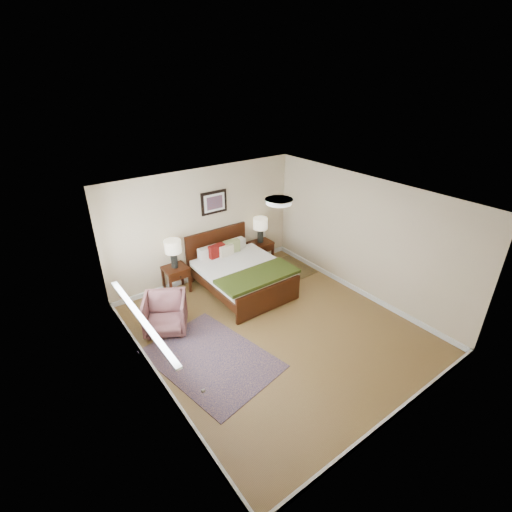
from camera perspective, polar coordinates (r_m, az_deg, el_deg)
name	(u,v)px	position (r m, az deg, el deg)	size (l,w,h in m)	color
floor	(275,329)	(6.98, 2.96, -11.13)	(5.00, 5.00, 0.00)	brown
back_wall	(204,225)	(8.18, -7.95, 4.76)	(4.50, 0.04, 2.50)	#CAB493
front_wall	(407,351)	(4.98, 22.27, -13.32)	(4.50, 0.04, 2.50)	#CAB493
left_wall	(150,317)	(5.36, -15.99, -9.00)	(0.04, 5.00, 2.50)	#CAB493
right_wall	(363,238)	(7.78, 16.18, 2.72)	(0.04, 5.00, 2.50)	#CAB493
ceiling	(279,199)	(5.79, 3.55, 8.74)	(4.50, 5.00, 0.02)	white
window	(134,286)	(5.87, -18.20, -4.45)	(0.11, 2.72, 1.32)	silver
door	(218,410)	(4.27, -5.90, -22.46)	(0.06, 1.00, 2.18)	silver
ceil_fixture	(279,201)	(5.80, 3.54, 8.42)	(0.44, 0.44, 0.08)	white
bed	(240,269)	(7.85, -2.46, -2.06)	(1.66, 2.00, 1.08)	#371808
wall_art	(214,202)	(8.11, -6.46, 8.19)	(0.62, 0.05, 0.50)	black
nightstand_left	(176,273)	(7.98, -12.20, -2.53)	(0.49, 0.44, 0.58)	#371808
nightstand_right	(261,250)	(9.03, 0.71, 0.92)	(0.56, 0.42, 0.55)	#371808
lamp_left	(173,249)	(7.74, -12.66, 1.08)	(0.34, 0.34, 0.61)	black
lamp_right	(260,226)	(8.78, 0.68, 4.70)	(0.34, 0.34, 0.61)	black
armchair	(165,314)	(6.96, -13.79, -8.63)	(0.73, 0.75, 0.69)	brown
rug_persian	(212,359)	(6.41, -6.86, -15.41)	(1.50, 2.12, 0.01)	#0B143A
rug_navy	(292,268)	(8.98, 5.52, -1.79)	(0.71, 1.06, 0.01)	black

